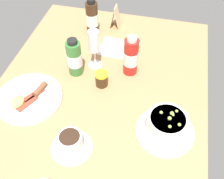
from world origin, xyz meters
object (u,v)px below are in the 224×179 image
at_px(sauce_bottle_red, 131,57).
at_px(breakfast_plate, 29,98).
at_px(sauce_bottle_green, 74,58).
at_px(coffee_cup, 71,143).
at_px(wine_glass, 94,43).
at_px(jam_jar, 101,79).
at_px(cutlery_setting, 118,48).
at_px(menu_card, 115,17).
at_px(porridge_bowl, 166,126).
at_px(sauce_bottle_brown, 92,18).

xyz_separation_m(sauce_bottle_red, breakfast_plate, (-0.24, 0.35, -0.07)).
relative_size(sauce_bottle_green, breakfast_plate, 0.66).
height_order(coffee_cup, wine_glass, wine_glass).
bearing_deg(jam_jar, wine_glass, 27.84).
bearing_deg(cutlery_setting, wine_glass, 150.42).
height_order(wine_glass, sauce_bottle_red, sauce_bottle_red).
bearing_deg(sauce_bottle_green, menu_card, -13.85).
bearing_deg(breakfast_plate, menu_card, -21.77).
height_order(cutlery_setting, sauce_bottle_green, sauce_bottle_green).
bearing_deg(porridge_bowl, jam_jar, 57.71).
distance_m(porridge_bowl, cutlery_setting, 0.49).
bearing_deg(menu_card, jam_jar, -175.09).
relative_size(porridge_bowl, menu_card, 1.83).
relative_size(jam_jar, breakfast_plate, 0.24).
xyz_separation_m(sauce_bottle_brown, menu_card, (0.07, -0.10, -0.03)).
relative_size(coffee_cup, sauce_bottle_green, 0.83).
bearing_deg(porridge_bowl, coffee_cup, 113.69).
bearing_deg(sauce_bottle_green, coffee_cup, -164.11).
xyz_separation_m(coffee_cup, sauce_bottle_green, (0.35, 0.10, 0.05)).
bearing_deg(breakfast_plate, cutlery_setting, -35.44).
xyz_separation_m(coffee_cup, sauce_bottle_brown, (0.63, 0.11, 0.05)).
relative_size(coffee_cup, jam_jar, 2.24).
height_order(coffee_cup, breakfast_plate, coffee_cup).
relative_size(cutlery_setting, jam_jar, 2.86).
distance_m(sauce_bottle_red, menu_card, 0.33).
bearing_deg(coffee_cup, wine_glass, 4.57).
relative_size(jam_jar, sauce_bottle_red, 0.35).
bearing_deg(sauce_bottle_brown, porridge_bowl, -141.21).
bearing_deg(coffee_cup, jam_jar, -4.50).
bearing_deg(wine_glass, sauce_bottle_brown, 18.38).
relative_size(breakfast_plate, menu_card, 2.30).
relative_size(porridge_bowl, wine_glass, 1.16).
relative_size(wine_glass, sauce_bottle_red, 0.98).
height_order(cutlery_setting, sauce_bottle_brown, sauce_bottle_brown).
height_order(sauce_bottle_red, breakfast_plate, sauce_bottle_red).
bearing_deg(sauce_bottle_green, wine_glass, -47.30).
relative_size(porridge_bowl, coffee_cup, 1.46).
xyz_separation_m(cutlery_setting, sauce_bottle_red, (-0.14, -0.08, 0.08)).
height_order(cutlery_setting, menu_card, menu_card).
bearing_deg(menu_card, wine_glass, 175.79).
height_order(coffee_cup, jam_jar, coffee_cup).
xyz_separation_m(porridge_bowl, cutlery_setting, (0.41, 0.25, -0.04)).
distance_m(porridge_bowl, sauce_bottle_red, 0.33).
xyz_separation_m(cutlery_setting, sauce_bottle_brown, (0.09, 0.15, 0.08)).
height_order(sauce_bottle_green, menu_card, sauce_bottle_green).
xyz_separation_m(sauce_bottle_green, menu_card, (0.36, -0.09, -0.02)).
xyz_separation_m(coffee_cup, wine_glass, (0.41, 0.03, 0.09)).
relative_size(coffee_cup, breakfast_plate, 0.54).
relative_size(sauce_bottle_green, menu_card, 1.52).
distance_m(breakfast_plate, menu_card, 0.59).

